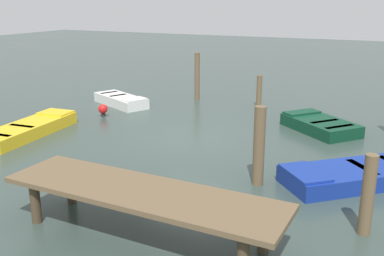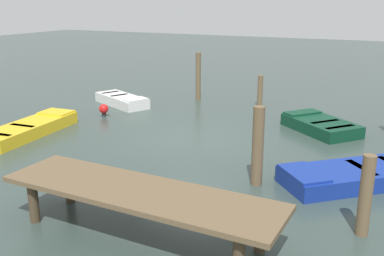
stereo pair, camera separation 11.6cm
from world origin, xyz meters
TOP-DOWN VIEW (x-y plane):
  - ground_plane at (0.00, 0.00)m, footprint 80.00×80.00m
  - dock_segment at (-1.82, 5.99)m, footprint 5.55×1.60m
  - rowboat_yellow at (5.06, 1.98)m, footprint 1.50×3.85m
  - rowboat_blue at (-5.10, 1.63)m, footprint 3.48×3.34m
  - rowboat_dark_green at (-3.58, -2.66)m, footprint 2.93×2.78m
  - rowboat_white at (4.75, -2.95)m, footprint 2.97×2.13m
  - mooring_piling_far_right at (-3.04, 2.66)m, footprint 0.28×0.28m
  - mooring_piling_near_left at (2.30, -5.34)m, footprint 0.23×0.23m
  - mooring_piling_center at (-0.65, -5.09)m, footprint 0.22×0.22m
  - mooring_piling_far_left at (-5.61, 4.09)m, footprint 0.25×0.25m
  - marker_buoy at (4.29, -1.05)m, footprint 0.36×0.36m

SIDE VIEW (x-z plane):
  - ground_plane at x=0.00m, z-range 0.00..0.00m
  - rowboat_yellow at x=5.06m, z-range -0.01..0.45m
  - rowboat_blue at x=-5.10m, z-range -0.01..0.45m
  - rowboat_white at x=4.75m, z-range -0.01..0.45m
  - rowboat_dark_green at x=-3.58m, z-range -0.01..0.45m
  - marker_buoy at x=4.29m, z-range 0.05..0.53m
  - mooring_piling_center at x=-0.65m, z-range 0.00..1.35m
  - mooring_piling_far_left at x=-5.61m, z-range 0.00..1.61m
  - dock_segment at x=-1.82m, z-range 0.36..1.31m
  - mooring_piling_far_right at x=-3.04m, z-range 0.00..1.95m
  - mooring_piling_near_left at x=2.30m, z-range 0.00..2.10m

